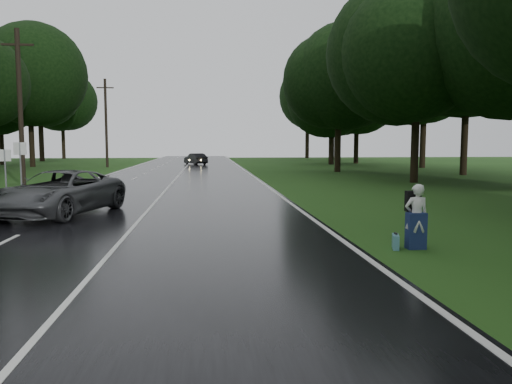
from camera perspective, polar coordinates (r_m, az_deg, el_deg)
ground at (r=11.62m, az=-16.84°, el=-7.57°), size 160.00×160.00×0.00m
road at (r=31.29m, az=-9.73°, el=0.78°), size 12.00×140.00×0.04m
lane_center at (r=31.29m, az=-9.73°, el=0.82°), size 0.12×140.00×0.01m
grey_car at (r=19.25m, az=-21.45°, el=-0.06°), size 4.21×6.23×1.59m
far_car at (r=60.45m, az=-6.90°, el=3.76°), size 2.99×4.33×1.35m
hitchhiker at (r=12.92m, az=17.76°, el=-2.92°), size 0.59×0.53×1.61m
suitcase at (r=12.84m, az=15.61°, el=-5.48°), size 0.28×0.52×0.36m
utility_pole_mid at (r=32.49m, az=-24.93°, el=0.48°), size 1.80×0.28×9.14m
utility_pole_far at (r=56.62m, az=-16.57°, el=2.72°), size 1.80×0.28×9.44m
road_sign_a at (r=26.47m, az=-26.52°, el=-0.64°), size 0.55×0.10×2.30m
road_sign_b at (r=28.31m, az=-25.10°, el=-0.21°), size 0.63×0.10×2.64m
tree_left_f at (r=60.56m, az=-24.08°, el=2.64°), size 11.09×11.09×17.33m
tree_right_d at (r=34.77m, az=17.52°, el=1.04°), size 9.48×9.48×14.82m
tree_right_e at (r=46.25m, az=9.25°, el=2.29°), size 9.46×9.46×14.78m
tree_right_f at (r=62.52m, az=8.55°, el=3.14°), size 8.58×8.58×13.41m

